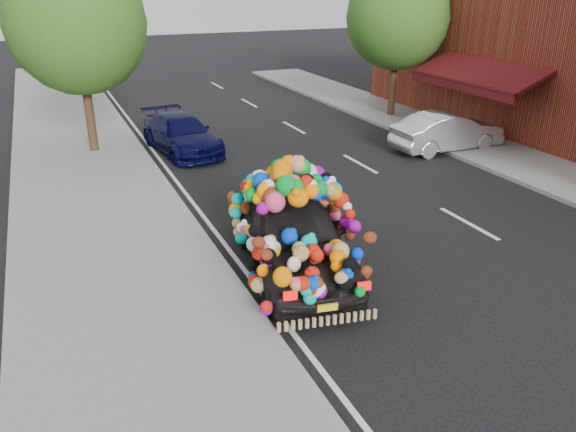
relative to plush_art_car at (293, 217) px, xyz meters
name	(u,v)px	position (x,y,z in m)	size (l,w,h in m)	color
ground	(333,251)	(1.10, 0.36, -1.11)	(100.00, 100.00, 0.00)	black
sidewalk	(125,291)	(-3.20, 0.36, -1.05)	(4.00, 60.00, 0.12)	gray
kerb	(227,270)	(-1.25, 0.36, -1.05)	(0.15, 60.00, 0.13)	gray
footpath_far	(521,162)	(9.30, 3.36, -1.05)	(3.00, 40.00, 0.12)	gray
lane_markings	(468,223)	(4.70, 0.36, -1.11)	(6.00, 50.00, 0.01)	silver
tree_near_sidewalk	(77,25)	(-2.70, 9.86, 2.91)	(4.20, 4.20, 6.13)	#332114
tree_far_b	(397,18)	(9.10, 10.36, 2.78)	(4.00, 4.00, 5.90)	#332114
plush_art_car	(293,217)	(0.00, 0.00, 0.00)	(2.92, 4.96, 2.17)	black
navy_sedan	(181,134)	(-0.02, 8.91, -0.52)	(1.67, 4.10, 1.19)	#060633
silver_hatchback	(447,132)	(8.10, 5.52, -0.48)	(1.33, 3.83, 1.26)	#B7BBC0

